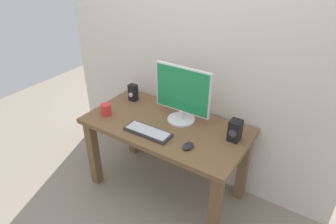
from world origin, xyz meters
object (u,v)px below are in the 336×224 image
Objects in this scene: monitor at (182,94)px; speaker_right at (235,130)px; desk at (166,137)px; audio_controller at (133,93)px; coffee_mug at (106,110)px; mouse at (188,146)px; keyboard_primary at (148,132)px.

monitor reaches higher than speaker_right.
audio_controller is at bearing 159.43° from desk.
monitor is at bearing 25.78° from coffee_mug.
speaker_right is (0.55, 0.10, 0.21)m from desk.
audio_controller is 1.57× the size of coffee_mug.
mouse is 0.82m from coffee_mug.
audio_controller reaches higher than mouse.
mouse is at bearing -24.31° from audio_controller.
speaker_right reaches higher than audio_controller.
audio_controller is (-0.48, 0.18, 0.20)m from desk.
keyboard_primary is (-0.12, -0.31, -0.22)m from monitor.
coffee_mug is (-0.58, -0.28, -0.19)m from monitor.
desk is at bearing -20.57° from audio_controller.
monitor reaches higher than mouse.
monitor is 4.89× the size of coffee_mug.
audio_controller is at bearing 140.13° from keyboard_primary.
monitor reaches higher than keyboard_primary.
desk is 2.76× the size of monitor.
desk is 8.58× the size of audio_controller.
speaker_right is (0.59, 0.29, 0.07)m from keyboard_primary.
monitor reaches higher than desk.
monitor is at bearing 59.70° from desk.
speaker_right is 1.66× the size of coffee_mug.
keyboard_primary is 2.32× the size of speaker_right.
speaker_right reaches higher than desk.
mouse is (0.31, -0.18, 0.14)m from desk.
coffee_mug is (-0.51, -0.15, 0.18)m from desk.
keyboard_primary is 0.35m from mouse.
monitor is 2.95× the size of speaker_right.
speaker_right is at bearing 13.49° from coffee_mug.
keyboard_primary is 3.75× the size of mouse.
monitor is at bearing -5.40° from audio_controller.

